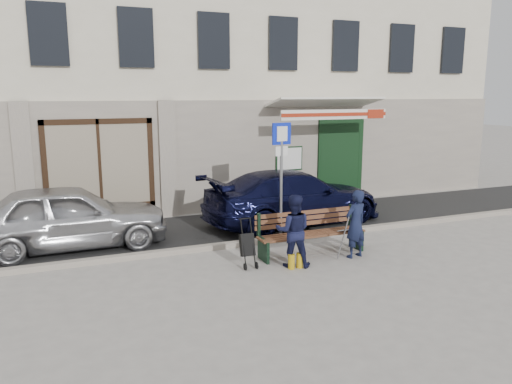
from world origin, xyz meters
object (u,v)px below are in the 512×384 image
stroller (247,246)px  car_navy (294,197)px  parking_sign (281,161)px  woman (293,231)px  man (355,224)px  car_silver (68,217)px  bench (310,234)px

stroller → car_navy: bearing=49.2°
parking_sign → woman: size_ratio=1.87×
man → woman: (-1.45, -0.01, 0.01)m
car_silver → woman: 5.01m
parking_sign → woman: 2.37m
car_navy → stroller: car_navy is taller
car_silver → stroller: size_ratio=4.43×
woman → stroller: (-0.85, 0.31, -0.30)m
parking_sign → woman: (-0.66, -1.99, -1.10)m
parking_sign → car_silver: bearing=159.6°
man → stroller: size_ratio=1.49×
car_silver → stroller: bearing=-129.6°
stroller → parking_sign: bearing=48.3°
car_navy → stroller: 3.59m
man → stroller: bearing=-20.9°
parking_sign → stroller: size_ratio=2.82×
stroller → man: bearing=-7.3°
car_silver → parking_sign: bearing=-101.8°
woman → stroller: size_ratio=1.51×
car_silver → woman: (4.08, -2.91, 0.00)m
car_silver → car_navy: size_ratio=0.88×
bench → stroller: bearing=-171.9°
car_navy → parking_sign: parking_sign is taller
parking_sign → bench: bearing=-99.6°
car_silver → parking_sign: (4.74, -0.92, 1.10)m
bench → stroller: (-1.50, -0.21, -0.03)m
parking_sign → stroller: bearing=-141.4°
car_silver → bench: 5.30m
woman → car_silver: bearing=-12.5°
woman → stroller: bearing=2.8°
woman → parking_sign: bearing=-85.3°
man → woman: 1.45m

